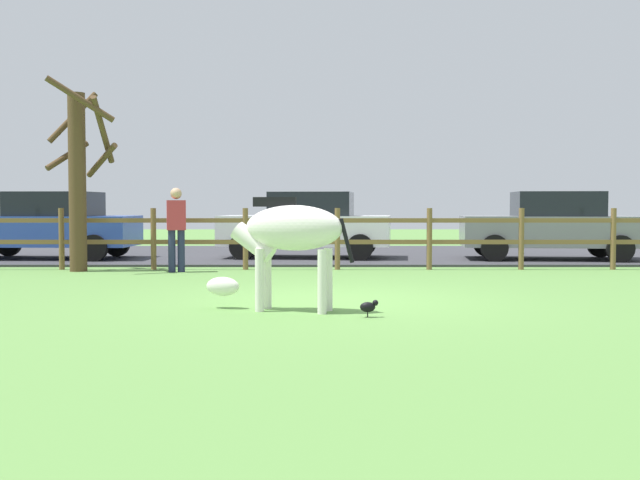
% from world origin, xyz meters
% --- Properties ---
extents(ground_plane, '(60.00, 60.00, 0.00)m').
position_xyz_m(ground_plane, '(0.00, 0.00, 0.00)').
color(ground_plane, '#5B8C42').
extents(parking_asphalt, '(28.00, 7.40, 0.05)m').
position_xyz_m(parking_asphalt, '(0.00, 9.30, 0.03)').
color(parking_asphalt, '#38383D').
rests_on(parking_asphalt, ground_plane).
extents(paddock_fence, '(20.56, 0.11, 1.24)m').
position_xyz_m(paddock_fence, '(-0.78, 5.00, 0.71)').
color(paddock_fence, brown).
rests_on(paddock_fence, ground_plane).
extents(bare_tree, '(1.53, 1.68, 3.71)m').
position_xyz_m(bare_tree, '(-4.94, 4.63, 1.94)').
color(bare_tree, '#513A23').
rests_on(bare_tree, ground_plane).
extents(zebra, '(1.89, 0.81, 1.41)m').
position_xyz_m(zebra, '(-0.60, -1.04, 0.93)').
color(zebra, white).
rests_on(zebra, ground_plane).
extents(crow_on_grass, '(0.21, 0.10, 0.20)m').
position_xyz_m(crow_on_grass, '(0.37, -1.58, 0.13)').
color(crow_on_grass, black).
rests_on(crow_on_grass, ground_plane).
extents(parked_car_blue, '(4.06, 2.01, 1.56)m').
position_xyz_m(parked_car_blue, '(-6.51, 7.48, 0.84)').
color(parked_car_blue, '#2D4CAD').
rests_on(parked_car_blue, parking_asphalt).
extents(parked_car_white, '(4.16, 2.24, 1.56)m').
position_xyz_m(parked_car_white, '(-0.51, 7.79, 0.84)').
color(parked_car_white, white).
rests_on(parked_car_white, parking_asphalt).
extents(parked_car_grey, '(4.15, 2.21, 1.56)m').
position_xyz_m(parked_car_grey, '(5.15, 7.23, 0.84)').
color(parked_car_grey, slate).
rests_on(parked_car_grey, parking_asphalt).
extents(visitor_near_fence, '(0.40, 0.30, 1.64)m').
position_xyz_m(visitor_near_fence, '(-2.99, 4.42, 0.91)').
color(visitor_near_fence, '#232847').
rests_on(visitor_near_fence, ground_plane).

